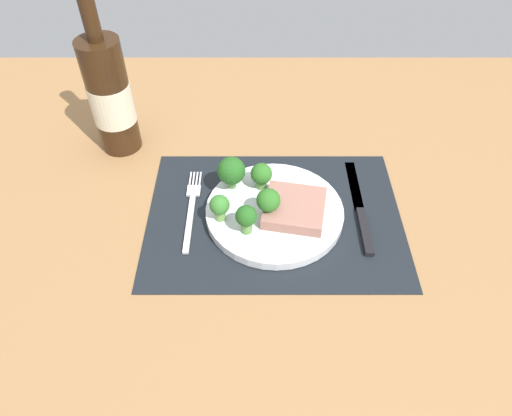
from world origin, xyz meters
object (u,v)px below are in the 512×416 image
object	(u,v)px
fork	(191,208)
wine_bottle	(109,96)
knife	(360,212)
plate	(274,212)
steak	(294,208)

from	to	relation	value
fork	wine_bottle	world-z (taller)	wine_bottle
fork	knife	xyz separation A→B (cm)	(29.21, -0.89, 0.05)
plate	wine_bottle	bearing A→B (deg)	146.77
fork	knife	size ratio (longest dim) A/B	0.83
steak	wine_bottle	world-z (taller)	wine_bottle
wine_bottle	plate	bearing A→B (deg)	-33.23
steak	knife	distance (cm)	11.89
plate	steak	distance (cm)	3.81
wine_bottle	knife	bearing A→B (deg)	-23.08
knife	fork	bearing A→B (deg)	178.13
plate	fork	xyz separation A→B (cm)	(-14.37, 1.42, -0.55)
plate	knife	size ratio (longest dim) A/B	1.02
plate	fork	distance (cm)	14.45
plate	wine_bottle	size ratio (longest dim) A/B	0.72
knife	wine_bottle	size ratio (longest dim) A/B	0.70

